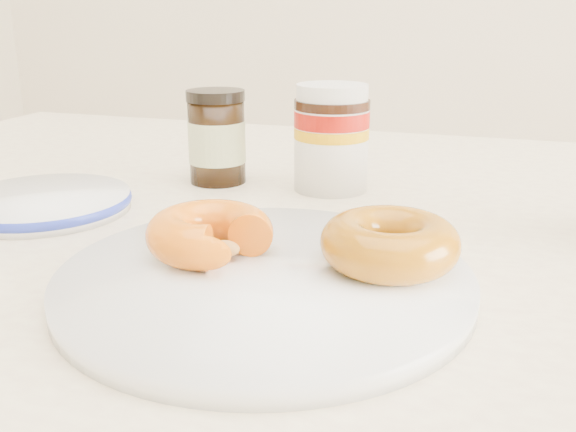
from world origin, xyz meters
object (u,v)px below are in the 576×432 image
(dining_table, at_px, (397,330))
(nutella_jar, at_px, (331,134))
(donut_whole, at_px, (390,243))
(dark_jar, at_px, (217,138))
(plate, at_px, (265,279))
(donut_bitten, at_px, (210,233))
(blue_rim_saucer, at_px, (44,202))

(dining_table, distance_m, nutella_jar, 0.21)
(donut_whole, relative_size, dark_jar, 0.95)
(plate, height_order, dark_jar, dark_jar)
(donut_bitten, relative_size, blue_rim_saucer, 0.56)
(dining_table, xyz_separation_m, plate, (-0.07, -0.13, 0.09))
(nutella_jar, relative_size, blue_rim_saucer, 0.68)
(donut_bitten, relative_size, donut_whole, 0.96)
(donut_whole, relative_size, nutella_jar, 0.87)
(plate, bearing_deg, blue_rim_saucer, 158.42)
(dining_table, distance_m, dark_jar, 0.27)
(donut_whole, bearing_deg, nutella_jar, 113.54)
(donut_bitten, bearing_deg, plate, -30.20)
(dark_jar, bearing_deg, nutella_jar, 4.14)
(dining_table, bearing_deg, blue_rim_saucer, -174.73)
(dining_table, height_order, plate, plate)
(donut_bitten, distance_m, nutella_jar, 0.24)
(nutella_jar, distance_m, dark_jar, 0.12)
(nutella_jar, bearing_deg, blue_rim_saucer, -146.53)
(donut_bitten, distance_m, dark_jar, 0.24)
(nutella_jar, relative_size, dark_jar, 1.10)
(donut_whole, distance_m, nutella_jar, 0.24)
(plate, bearing_deg, donut_bitten, 160.61)
(blue_rim_saucer, bearing_deg, donut_whole, -11.46)
(donut_bitten, bearing_deg, dining_table, 32.57)
(blue_rim_saucer, bearing_deg, dining_table, 5.27)
(dining_table, relative_size, donut_whole, 15.27)
(donut_bitten, xyz_separation_m, dark_jar, (-0.09, 0.22, 0.02))
(dark_jar, relative_size, blue_rim_saucer, 0.62)
(dining_table, distance_m, donut_whole, 0.15)
(dark_jar, distance_m, blue_rim_saucer, 0.18)
(dark_jar, xyz_separation_m, blue_rim_saucer, (-0.11, -0.14, -0.04))
(dark_jar, bearing_deg, donut_whole, -44.12)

